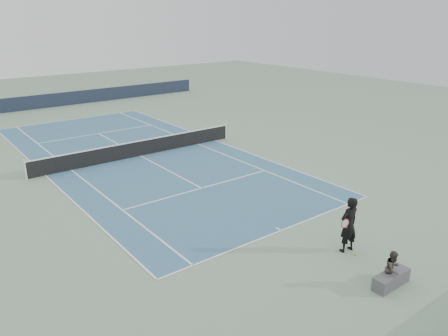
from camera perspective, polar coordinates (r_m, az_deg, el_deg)
ground at (r=26.35m, az=-10.87°, el=1.55°), size 80.00×80.00×0.00m
court_surface at (r=26.34m, az=-10.87°, el=1.56°), size 10.97×23.77×0.01m
tennis_net at (r=26.20m, az=-10.94°, el=2.60°), size 12.90×0.10×1.07m
windscreen_far at (r=42.58m, az=-22.02°, el=8.14°), size 30.00×0.25×1.20m
tennis_player at (r=15.94m, az=15.96°, el=-7.12°), size 0.86×0.63×2.05m
tennis_ball at (r=16.20m, az=16.87°, el=-10.73°), size 0.07×0.07×0.07m
spectator_bench at (r=14.73m, az=21.08°, el=-12.77°), size 1.41×0.49×1.20m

